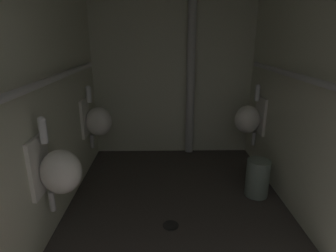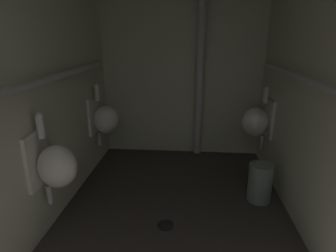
{
  "view_description": "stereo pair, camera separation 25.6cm",
  "coord_description": "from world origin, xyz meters",
  "px_view_note": "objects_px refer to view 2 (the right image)",
  "views": [
    {
      "loc": [
        -0.13,
        -0.09,
        1.57
      ],
      "look_at": [
        -0.08,
        2.39,
        0.76
      ],
      "focal_mm": 29.58,
      "sensor_mm": 36.0,
      "label": 1
    },
    {
      "loc": [
        0.12,
        -0.09,
        1.57
      ],
      "look_at": [
        -0.08,
        2.39,
        0.76
      ],
      "focal_mm": 29.58,
      "sensor_mm": 36.0,
      "label": 2
    }
  ],
  "objects_px": {
    "urinal_left_far": "(104,119)",
    "floor_drain": "(165,225)",
    "urinal_left_mid": "(55,165)",
    "waste_bin": "(260,182)",
    "urinal_right_mid": "(257,121)",
    "standpipe_back_wall": "(200,68)"
  },
  "relations": [
    {
      "from": "urinal_left_far",
      "to": "standpipe_back_wall",
      "type": "height_order",
      "value": "standpipe_back_wall"
    },
    {
      "from": "waste_bin",
      "to": "urinal_right_mid",
      "type": "bearing_deg",
      "value": 83.17
    },
    {
      "from": "urinal_left_mid",
      "to": "standpipe_back_wall",
      "type": "height_order",
      "value": "standpipe_back_wall"
    },
    {
      "from": "urinal_left_far",
      "to": "floor_drain",
      "type": "relative_size",
      "value": 5.39
    },
    {
      "from": "waste_bin",
      "to": "urinal_left_mid",
      "type": "bearing_deg",
      "value": -159.63
    },
    {
      "from": "standpipe_back_wall",
      "to": "urinal_left_far",
      "type": "bearing_deg",
      "value": -157.2
    },
    {
      "from": "urinal_right_mid",
      "to": "standpipe_back_wall",
      "type": "xyz_separation_m",
      "value": [
        -0.68,
        0.43,
        0.55
      ]
    },
    {
      "from": "standpipe_back_wall",
      "to": "floor_drain",
      "type": "distance_m",
      "value": 2.0
    },
    {
      "from": "urinal_left_far",
      "to": "urinal_left_mid",
      "type": "bearing_deg",
      "value": -90.0
    },
    {
      "from": "urinal_left_mid",
      "to": "urinal_left_far",
      "type": "distance_m",
      "value": 1.27
    },
    {
      "from": "standpipe_back_wall",
      "to": "waste_bin",
      "type": "relative_size",
      "value": 5.97
    },
    {
      "from": "urinal_left_far",
      "to": "urinal_right_mid",
      "type": "distance_m",
      "value": 1.82
    },
    {
      "from": "urinal_left_mid",
      "to": "floor_drain",
      "type": "distance_m",
      "value": 1.06
    },
    {
      "from": "urinal_right_mid",
      "to": "waste_bin",
      "type": "height_order",
      "value": "urinal_right_mid"
    },
    {
      "from": "urinal_left_far",
      "to": "waste_bin",
      "type": "height_order",
      "value": "urinal_left_far"
    },
    {
      "from": "urinal_left_far",
      "to": "waste_bin",
      "type": "distance_m",
      "value": 1.89
    },
    {
      "from": "waste_bin",
      "to": "floor_drain",
      "type": "bearing_deg",
      "value": -151.95
    },
    {
      "from": "urinal_left_mid",
      "to": "urinal_left_far",
      "type": "bearing_deg",
      "value": 90.0
    },
    {
      "from": "standpipe_back_wall",
      "to": "floor_drain",
      "type": "relative_size",
      "value": 16.52
    },
    {
      "from": "urinal_left_mid",
      "to": "urinal_left_far",
      "type": "xyz_separation_m",
      "value": [
        0.0,
        1.27,
        0.0
      ]
    },
    {
      "from": "urinal_left_far",
      "to": "floor_drain",
      "type": "distance_m",
      "value": 1.52
    },
    {
      "from": "urinal_left_far",
      "to": "standpipe_back_wall",
      "type": "distance_m",
      "value": 1.36
    }
  ]
}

